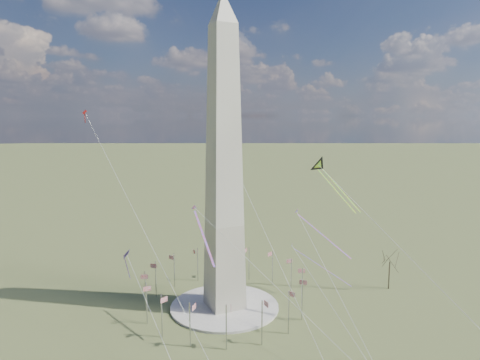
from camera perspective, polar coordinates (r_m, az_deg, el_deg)
name	(u,v)px	position (r m, az deg, el deg)	size (l,w,h in m)	color
ground	(225,307)	(149.05, -2.06, -16.62)	(2000.00, 2000.00, 0.00)	#4C592C
plaza	(225,306)	(148.88, -2.06, -16.48)	(36.00, 36.00, 0.80)	beige
washington_monument	(224,165)	(135.79, -2.17, 2.02)	(15.56, 15.56, 100.00)	beige
flagpole_ring	(225,287)	(146.11, -2.08, -14.04)	(54.40, 54.40, 13.00)	#B3B5BA
tree_near	(390,260)	(168.67, 19.36, -10.02)	(8.87, 8.87, 15.53)	#403726
kite_delta_black	(321,168)	(160.48, 10.71, 1.61)	(8.43, 21.98, 17.98)	black
kite_diamond_purple	(127,257)	(137.17, -14.88, -9.92)	(2.31, 3.31, 9.73)	navy
kite_streamer_left	(316,228)	(136.22, 10.05, -6.38)	(10.40, 17.06, 13.03)	#FB273C
kite_streamer_mid	(201,228)	(126.74, -5.24, -6.38)	(2.47, 19.66, 13.49)	#FB273C
kite_streamer_right	(312,260)	(163.25, 9.61, -10.47)	(19.39, 14.24, 15.65)	#FB273C
kite_small_red	(85,113)	(155.62, -20.01, 8.35)	(1.49, 1.60, 4.47)	red
kite_small_white	(213,120)	(177.91, -3.58, 7.94)	(1.32, 1.94, 4.08)	white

